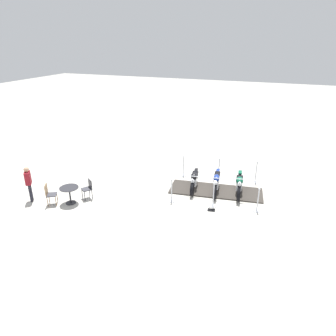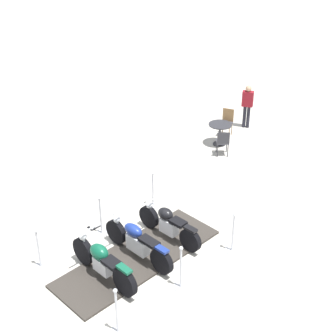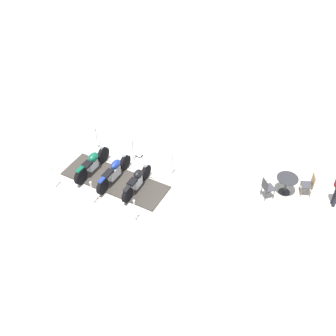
# 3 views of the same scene
# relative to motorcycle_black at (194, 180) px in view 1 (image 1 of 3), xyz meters

# --- Properties ---
(ground_plane) EXTENTS (80.00, 80.00, 0.00)m
(ground_plane) POSITION_rel_motorcycle_black_xyz_m (-1.03, -0.17, -0.48)
(ground_plane) COLOR beige
(display_platform) EXTENTS (4.44, 2.01, 0.06)m
(display_platform) POSITION_rel_motorcycle_black_xyz_m (-1.03, -0.17, -0.45)
(display_platform) COLOR #38332D
(display_platform) RESTS_ON ground_plane
(motorcycle_black) EXTENTS (0.70, 2.02, 0.90)m
(motorcycle_black) POSITION_rel_motorcycle_black_xyz_m (0.00, 0.00, 0.00)
(motorcycle_black) COLOR black
(motorcycle_black) RESTS_ON display_platform
(motorcycle_navy) EXTENTS (0.68, 2.23, 0.94)m
(motorcycle_navy) POSITION_rel_motorcycle_black_xyz_m (-1.03, -0.14, 0.02)
(motorcycle_navy) COLOR black
(motorcycle_navy) RESTS_ON display_platform
(motorcycle_forest) EXTENTS (0.66, 2.16, 0.99)m
(motorcycle_forest) POSITION_rel_motorcycle_black_xyz_m (-2.06, -0.28, 0.03)
(motorcycle_forest) COLOR black
(motorcycle_forest) RESTS_ON display_platform
(stanchion_left_mid) EXTENTS (0.34, 0.34, 1.15)m
(stanchion_left_mid) POSITION_rel_motorcycle_black_xyz_m (-0.84, -1.56, -0.12)
(stanchion_left_mid) COLOR silver
(stanchion_left_mid) RESTS_ON ground_plane
(stanchion_right_rear) EXTENTS (0.33, 0.33, 1.07)m
(stanchion_right_rear) POSITION_rel_motorcycle_black_xyz_m (-3.01, 0.98, -0.14)
(stanchion_right_rear) COLOR silver
(stanchion_right_rear) RESTS_ON ground_plane
(stanchion_left_front) EXTENTS (0.36, 0.36, 1.11)m
(stanchion_left_front) POSITION_rel_motorcycle_black_xyz_m (0.96, -1.32, -0.15)
(stanchion_left_front) COLOR silver
(stanchion_left_front) RESTS_ON ground_plane
(stanchion_left_rear) EXTENTS (0.33, 0.33, 1.15)m
(stanchion_left_rear) POSITION_rel_motorcycle_black_xyz_m (-2.64, -1.80, -0.11)
(stanchion_left_rear) COLOR silver
(stanchion_left_rear) RESTS_ON ground_plane
(stanchion_right_front) EXTENTS (0.33, 0.33, 1.08)m
(stanchion_right_front) POSITION_rel_motorcycle_black_xyz_m (0.59, 1.46, -0.14)
(stanchion_right_front) COLOR silver
(stanchion_right_front) RESTS_ON ground_plane
(stanchion_right_mid) EXTENTS (0.33, 0.33, 1.13)m
(stanchion_right_mid) POSITION_rel_motorcycle_black_xyz_m (-1.21, 1.22, -0.12)
(stanchion_right_mid) COLOR silver
(stanchion_right_mid) RESTS_ON ground_plane
(info_placard) EXTENTS (0.35, 0.24, 0.19)m
(info_placard) POSITION_rel_motorcycle_black_xyz_m (-1.23, 1.58, -0.43)
(info_placard) COLOR #333338
(info_placard) RESTS_ON ground_plane
(cafe_table) EXTENTS (0.80, 0.80, 0.76)m
(cafe_table) POSITION_rel_motorcycle_black_xyz_m (4.66, 3.18, 0.09)
(cafe_table) COLOR #2D2D33
(cafe_table) RESTS_ON ground_plane
(cafe_chair_near_table) EXTENTS (0.55, 0.55, 0.96)m
(cafe_chair_near_table) POSITION_rel_motorcycle_black_xyz_m (5.37, 3.59, 0.07)
(cafe_chair_near_table) COLOR olive
(cafe_chair_near_table) RESTS_ON ground_plane
(cafe_chair_across_table) EXTENTS (0.56, 0.56, 0.88)m
(cafe_chair_across_table) POSITION_rel_motorcycle_black_xyz_m (4.18, 2.52, 0.04)
(cafe_chair_across_table) COLOR #2D2D33
(cafe_chair_across_table) RESTS_ON ground_plane
(bystander_person) EXTENTS (0.42, 0.45, 1.62)m
(bystander_person) POSITION_rel_motorcycle_black_xyz_m (6.39, 3.63, 0.49)
(bystander_person) COLOR #23232D
(bystander_person) RESTS_ON ground_plane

